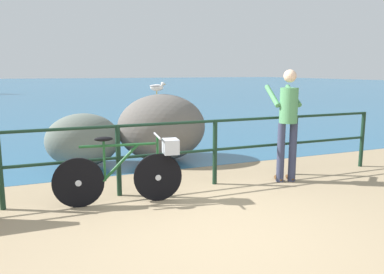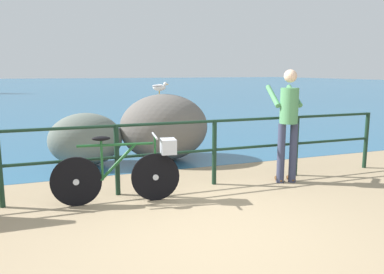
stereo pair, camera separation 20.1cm
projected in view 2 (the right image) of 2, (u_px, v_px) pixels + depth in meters
name	position (u px, v px, depth m)	size (l,w,h in m)	color
ground_plane	(80.00, 102.00, 22.70)	(120.00, 120.00, 0.10)	#937F60
sea_surface	(65.00, 85.00, 48.36)	(120.00, 90.00, 0.01)	#285B7F
promenade_railing	(168.00, 147.00, 5.63)	(7.58, 0.07, 1.02)	black
bicycle	(128.00, 169.00, 5.10)	(1.69, 0.48, 0.92)	black
person_at_railing	(288.00, 121.00, 5.95)	(0.53, 0.67, 1.78)	#333851
breakwater_boulder_main	(164.00, 127.00, 7.55)	(1.75, 1.44, 1.31)	#605B56
breakwater_boulder_left	(86.00, 140.00, 7.09)	(1.35, 0.96, 0.99)	slate
seagull	(159.00, 87.00, 7.46)	(0.33, 0.22, 0.23)	gold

